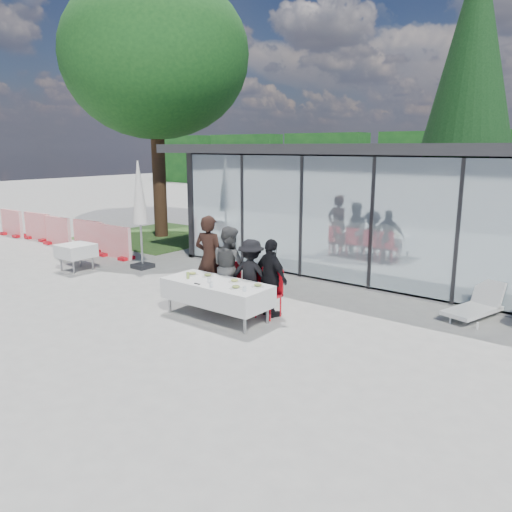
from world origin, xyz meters
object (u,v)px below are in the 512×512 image
(plate_b, at_px, (208,275))
(plate_extra, at_px, (236,287))
(diner_c, at_px, (251,276))
(plate_c, at_px, (235,281))
(plate_a, at_px, (193,274))
(spare_table_left, at_px, (76,251))
(deciduous_tree, at_px, (154,58))
(folded_eyeglasses, at_px, (197,284))
(diner_chair_b, at_px, (230,282))
(market_umbrella, at_px, (139,199))
(diner_d, at_px, (271,278))
(dining_table, at_px, (217,292))
(diner_chair_d, at_px, (271,290))
(diner_chair_a, at_px, (210,277))
(construction_barriers, at_px, (60,233))
(juice_bottle, at_px, (188,275))
(lounger, at_px, (477,305))
(diner_chair_c, at_px, (251,286))
(diner_b, at_px, (230,267))
(conifer_tree, at_px, (472,72))
(plate_d, at_px, (258,286))
(diner_a, at_px, (209,259))

(plate_b, distance_m, plate_extra, 1.08)
(diner_c, distance_m, plate_c, 0.56)
(plate_a, relative_size, spare_table_left, 0.29)
(deciduous_tree, bearing_deg, folded_eyeglasses, -37.72)
(diner_chair_b, distance_m, market_umbrella, 4.57)
(diner_d, distance_m, deciduous_tree, 11.53)
(dining_table, xyz_separation_m, market_umbrella, (-4.50, 1.85, 1.41))
(diner_chair_d, bearing_deg, plate_extra, -100.89)
(plate_a, bearing_deg, diner_chair_b, 55.00)
(diner_chair_a, relative_size, plate_extra, 3.96)
(diner_d, distance_m, plate_a, 1.68)
(construction_barriers, bearing_deg, market_umbrella, -5.21)
(plate_c, height_order, juice_bottle, juice_bottle)
(diner_chair_b, relative_size, lounger, 0.67)
(dining_table, height_order, diner_c, diner_c)
(plate_b, height_order, juice_bottle, juice_bottle)
(folded_eyeglasses, distance_m, spare_table_left, 5.63)
(diner_chair_c, distance_m, plate_a, 1.25)
(diner_chair_c, bearing_deg, spare_table_left, -178.17)
(diner_chair_d, xyz_separation_m, folded_eyeglasses, (-0.97, -1.11, 0.22))
(plate_b, bearing_deg, plate_c, 1.12)
(juice_bottle, height_order, spare_table_left, juice_bottle)
(diner_c, bearing_deg, plate_b, 28.02)
(diner_b, height_order, conifer_tree, conifer_tree)
(market_umbrella, relative_size, deciduous_tree, 0.32)
(lounger, distance_m, deciduous_tree, 13.82)
(deciduous_tree, bearing_deg, plate_b, -35.91)
(plate_d, height_order, juice_bottle, juice_bottle)
(folded_eyeglasses, bearing_deg, plate_a, 141.68)
(diner_chair_c, xyz_separation_m, diner_d, (0.51, 0.00, 0.26))
(dining_table, bearing_deg, diner_a, 139.60)
(diner_chair_d, relative_size, market_umbrella, 0.33)
(diner_chair_b, distance_m, diner_d, 1.12)
(diner_chair_b, bearing_deg, diner_c, 0.47)
(diner_chair_c, xyz_separation_m, spare_table_left, (-6.02, -0.19, 0.02))
(diner_chair_c, relative_size, plate_c, 3.96)
(diner_a, xyz_separation_m, diner_chair_a, (0.00, -0.00, -0.42))
(plate_extra, bearing_deg, plate_c, 133.18)
(plate_extra, distance_m, deciduous_tree, 11.82)
(diner_chair_c, xyz_separation_m, folded_eyeglasses, (-0.46, -1.11, 0.22))
(deciduous_tree, bearing_deg, spare_table_left, -66.43)
(diner_c, distance_m, diner_chair_c, 0.23)
(plate_d, relative_size, juice_bottle, 1.85)
(dining_table, xyz_separation_m, plate_a, (-0.75, 0.09, 0.24))
(diner_chair_b, relative_size, spare_table_left, 1.13)
(dining_table, xyz_separation_m, plate_extra, (0.62, -0.14, 0.24))
(diner_chair_c, height_order, plate_d, diner_chair_c)
(diner_chair_c, bearing_deg, diner_a, 179.77)
(plate_a, xyz_separation_m, plate_b, (0.35, 0.09, 0.00))
(deciduous_tree, bearing_deg, diner_chair_c, -30.75)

